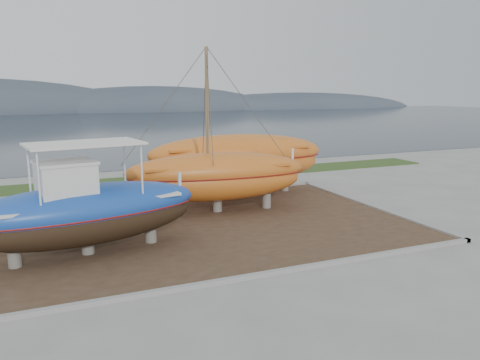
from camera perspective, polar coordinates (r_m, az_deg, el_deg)
name	(u,v)px	position (r m, az deg, el deg)	size (l,w,h in m)	color
ground	(234,256)	(17.14, -0.74, -9.29)	(140.00, 140.00, 0.00)	gray
dirt_patch	(200,226)	(20.70, -4.95, -5.64)	(18.00, 12.00, 0.06)	#422D1E
curb_frame	(200,225)	(20.68, -4.95, -5.52)	(18.60, 12.60, 0.15)	gray
grass_strip	(146,180)	(31.54, -11.44, -0.02)	(44.00, 3.00, 0.08)	#284219
sea	(80,125)	(85.31, -18.91, 6.39)	(260.00, 100.00, 0.04)	black
mountain_ridge	(64,111)	(140.15, -20.62, 7.85)	(200.00, 36.00, 20.00)	#333D49
blue_caique	(85,199)	(17.57, -18.38, -2.24)	(8.43, 2.63, 4.06)	#1B4AAD
white_dinghy	(63,215)	(21.48, -20.74, -3.97)	(3.98, 1.49, 1.20)	silver
orange_sailboat	(217,132)	(22.35, -2.87, 5.90)	(8.86, 2.61, 7.81)	#C6641E
orange_bare_hull	(237,165)	(26.51, -0.31, 1.83)	(10.13, 3.04, 3.32)	#C6641E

